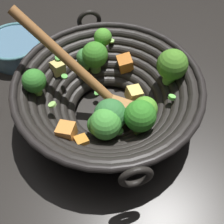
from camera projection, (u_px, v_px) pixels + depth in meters
name	position (u px, v px, depth m)	size (l,w,h in m)	color
ground_plane	(108.00, 115.00, 0.64)	(4.00, 4.00, 0.00)	black
wok	(109.00, 94.00, 0.58)	(0.38, 0.36, 0.22)	black
prep_bowl	(16.00, 48.00, 0.72)	(0.13, 0.13, 0.05)	slate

